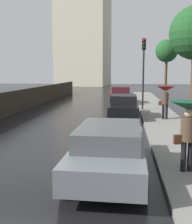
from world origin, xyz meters
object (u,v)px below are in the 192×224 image
object	(u,v)px
traffic_light	(144,61)
street_tree_near	(167,52)
car_grey_near_kerb	(110,148)
pedestrian_with_umbrella_near	(189,117)
pedestrian_with_umbrella_far	(165,93)
car_maroon_mid_road	(120,95)
car_black_far_ahead	(124,106)

from	to	relation	value
traffic_light	street_tree_near	distance (m)	7.59
car_grey_near_kerb	pedestrian_with_umbrella_near	bearing A→B (deg)	4.30
pedestrian_with_umbrella_near	pedestrian_with_umbrella_far	xyz separation A→B (m)	(0.53, 8.42, 0.03)
car_grey_near_kerb	pedestrian_with_umbrella_near	xyz separation A→B (m)	(1.99, 0.10, 0.85)
pedestrian_with_umbrella_far	pedestrian_with_umbrella_near	bearing A→B (deg)	-80.37
pedestrian_with_umbrella_far	street_tree_near	xyz separation A→B (m)	(1.46, 11.10, 2.98)
car_grey_near_kerb	car_maroon_mid_road	bearing A→B (deg)	91.81
pedestrian_with_umbrella_near	car_grey_near_kerb	bearing A→B (deg)	170.17
car_maroon_mid_road	street_tree_near	distance (m)	6.22
car_black_far_ahead	pedestrian_with_umbrella_far	world-z (taller)	pedestrian_with_umbrella_far
car_maroon_mid_road	traffic_light	xyz separation A→B (m)	(1.68, -4.40, 2.67)
car_grey_near_kerb	street_tree_near	distance (m)	20.40
car_black_far_ahead	traffic_light	bearing A→B (deg)	68.10
pedestrian_with_umbrella_near	car_maroon_mid_road	bearing A→B (deg)	84.43
street_tree_near	car_grey_near_kerb	bearing A→B (deg)	-101.49
car_maroon_mid_road	pedestrian_with_umbrella_far	bearing A→B (deg)	-75.84
car_grey_near_kerb	pedestrian_with_umbrella_far	bearing A→B (deg)	74.81
pedestrian_with_umbrella_near	street_tree_near	size ratio (longest dim) A/B	0.32
traffic_light	street_tree_near	bearing A→B (deg)	70.86
pedestrian_with_umbrella_far	street_tree_near	size ratio (longest dim) A/B	0.32
traffic_light	car_grey_near_kerb	bearing A→B (deg)	-96.96
car_grey_near_kerb	traffic_light	bearing A→B (deg)	84.36
car_maroon_mid_road	pedestrian_with_umbrella_near	bearing A→B (deg)	-86.23
pedestrian_with_umbrella_far	car_grey_near_kerb	bearing A→B (deg)	-93.25
car_black_far_ahead	pedestrian_with_umbrella_far	size ratio (longest dim) A/B	2.47
car_grey_near_kerb	pedestrian_with_umbrella_near	size ratio (longest dim) A/B	2.53
car_maroon_mid_road	pedestrian_with_umbrella_near	world-z (taller)	pedestrian_with_umbrella_near
car_black_far_ahead	street_tree_near	distance (m)	11.56
car_black_far_ahead	street_tree_near	xyz separation A→B (m)	(3.74, 10.23, 3.87)
car_grey_near_kerb	pedestrian_with_umbrella_near	world-z (taller)	pedestrian_with_umbrella_near
car_grey_near_kerb	car_black_far_ahead	size ratio (longest dim) A/B	1.03
pedestrian_with_umbrella_far	traffic_light	bearing A→B (deg)	117.21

